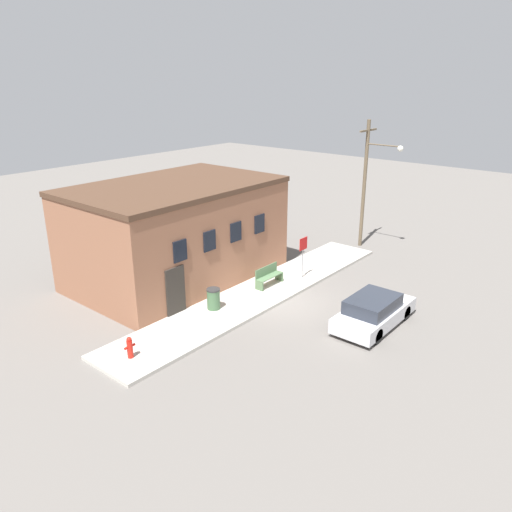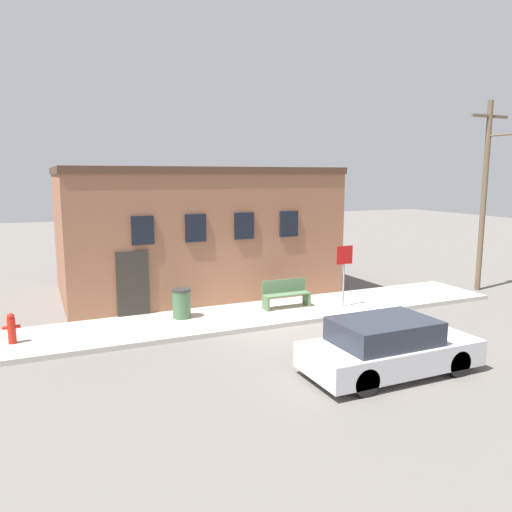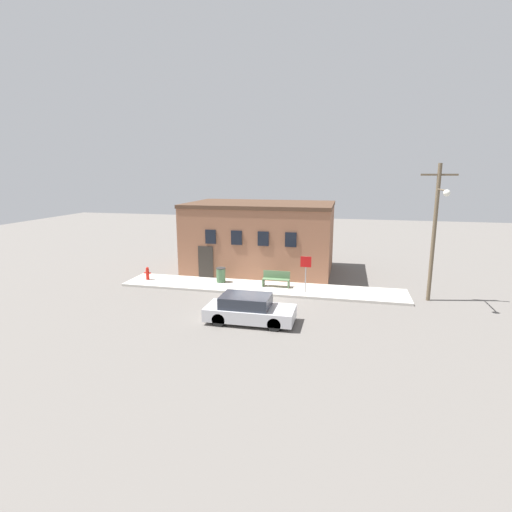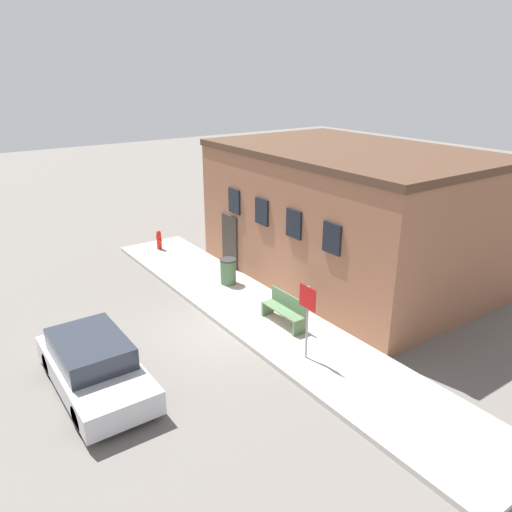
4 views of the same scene
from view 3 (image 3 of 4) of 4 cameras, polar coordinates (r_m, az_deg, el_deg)
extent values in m
plane|color=#66605B|center=(22.71, -0.03, -5.67)|extent=(80.00, 80.00, 0.00)
cube|color=#BCB7AD|center=(23.96, 0.70, -4.55)|extent=(16.91, 2.73, 0.15)
cube|color=#8E5B42|center=(27.97, 0.65, 2.48)|extent=(9.79, 6.27, 4.56)
cube|color=#4C3323|center=(27.68, 0.67, 7.38)|extent=(9.89, 6.37, 0.24)
cube|color=black|center=(25.57, -6.50, 2.75)|extent=(0.70, 0.08, 0.90)
cube|color=black|center=(25.05, -2.80, 2.63)|extent=(0.70, 0.08, 0.90)
cube|color=black|center=(24.65, 1.04, 2.49)|extent=(0.70, 0.08, 0.90)
cube|color=black|center=(24.36, 4.99, 2.33)|extent=(0.70, 0.08, 0.90)
cube|color=#2D2823|center=(26.01, -7.17, -0.98)|extent=(1.00, 0.08, 2.20)
cylinder|color=red|center=(26.30, -15.23, -2.56)|extent=(0.21, 0.21, 0.68)
sphere|color=red|center=(26.21, -15.27, -1.73)|extent=(0.19, 0.19, 0.19)
cylinder|color=red|center=(26.35, -15.55, -2.32)|extent=(0.11, 0.09, 0.09)
cylinder|color=red|center=(26.20, -14.93, -2.36)|extent=(0.11, 0.09, 0.09)
cylinder|color=gray|center=(22.81, 7.10, -2.60)|extent=(0.06, 0.06, 2.07)
cube|color=red|center=(22.62, 7.14, -0.83)|extent=(0.61, 0.02, 0.61)
cube|color=#4C6B47|center=(24.00, 1.06, -3.79)|extent=(0.08, 0.44, 0.44)
cube|color=#4C6B47|center=(23.75, 4.69, -4.00)|extent=(0.08, 0.44, 0.44)
cube|color=#4C6B47|center=(23.80, 2.87, -3.34)|extent=(1.61, 0.44, 0.04)
cube|color=#4C6B47|center=(23.92, 2.96, -2.65)|extent=(1.61, 0.04, 0.45)
cylinder|color=#426642|center=(24.89, -5.03, -2.77)|extent=(0.56, 0.56, 0.86)
cylinder|color=#2D2D2D|center=(24.78, -5.05, -1.74)|extent=(0.59, 0.59, 0.06)
cylinder|color=brown|center=(23.07, 24.07, 2.89)|extent=(0.21, 0.21, 7.31)
cylinder|color=brown|center=(21.91, 25.07, 8.54)|extent=(0.07, 1.97, 0.07)
sphere|color=silver|center=(20.95, 25.60, 8.12)|extent=(0.32, 0.32, 0.32)
cube|color=brown|center=(22.85, 24.73, 10.51)|extent=(1.80, 0.10, 0.10)
cylinder|color=black|center=(19.21, 3.46, -8.04)|extent=(0.61, 0.20, 0.61)
cylinder|color=black|center=(17.76, 2.61, -9.74)|extent=(0.61, 0.20, 0.61)
cylinder|color=black|center=(19.76, -3.92, -7.48)|extent=(0.61, 0.20, 0.61)
cylinder|color=black|center=(18.35, -5.35, -9.06)|extent=(0.61, 0.20, 0.61)
cube|color=silver|center=(18.67, -0.84, -8.12)|extent=(4.11, 1.78, 0.59)
cube|color=#282D38|center=(18.54, -1.47, -6.43)|extent=(2.26, 1.57, 0.54)
camera|label=1|loc=(23.27, -55.64, 13.68)|focal=35.00mm
camera|label=2|loc=(14.36, -40.68, -0.29)|focal=35.00mm
camera|label=4|loc=(15.74, 38.11, 11.36)|focal=35.00mm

